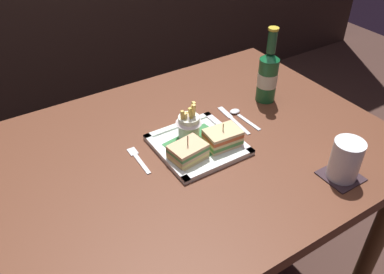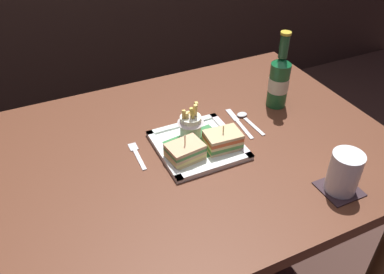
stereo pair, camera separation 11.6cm
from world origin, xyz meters
name	(u,v)px [view 2 (the right image)]	position (x,y,z in m)	size (l,w,h in m)	color
dining_table	(186,172)	(0.00, 0.00, 0.67)	(1.25, 0.89, 0.77)	#572D1C
square_plate	(198,145)	(0.03, -0.01, 0.78)	(0.24, 0.24, 0.02)	white
sandwich_half_left	(185,151)	(-0.03, -0.05, 0.80)	(0.11, 0.09, 0.08)	tan
sandwich_half_right	(223,140)	(0.09, -0.05, 0.81)	(0.11, 0.08, 0.08)	tan
fries_cup	(191,123)	(0.03, 0.04, 0.83)	(0.08, 0.08, 0.12)	silver
beer_bottle	(279,80)	(0.38, 0.09, 0.87)	(0.07, 0.07, 0.26)	#1E5C2E
drink_coaster	(339,189)	(0.29, -0.33, 0.77)	(0.10, 0.10, 0.00)	#2D1D23
water_glass	(343,175)	(0.29, -0.33, 0.82)	(0.08, 0.08, 0.11)	silver
fork	(137,154)	(-0.14, 0.03, 0.77)	(0.03, 0.13, 0.00)	silver
knife	(238,122)	(0.21, 0.05, 0.77)	(0.03, 0.18, 0.00)	silver
spoon	(245,118)	(0.24, 0.06, 0.78)	(0.04, 0.14, 0.01)	silver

